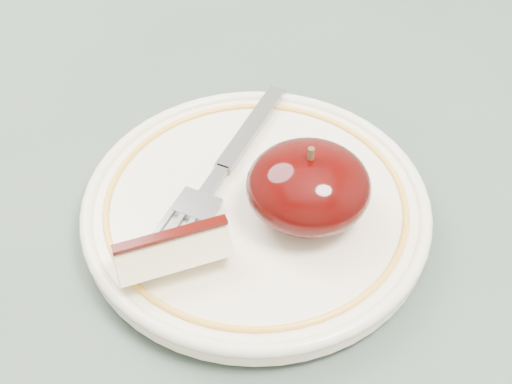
{
  "coord_description": "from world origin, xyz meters",
  "views": [
    {
      "loc": [
        0.06,
        -0.29,
        1.11
      ],
      "look_at": [
        0.06,
        0.02,
        0.78
      ],
      "focal_mm": 50.0,
      "sensor_mm": 36.0,
      "label": 1
    }
  ],
  "objects_px": {
    "table": "(177,317)",
    "plate": "(256,207)",
    "apple_half": "(308,187)",
    "fork": "(222,169)"
  },
  "relations": [
    {
      "from": "table",
      "to": "plate",
      "type": "height_order",
      "value": "plate"
    },
    {
      "from": "table",
      "to": "plate",
      "type": "bearing_deg",
      "value": 17.53
    },
    {
      "from": "apple_half",
      "to": "plate",
      "type": "bearing_deg",
      "value": 165.46
    },
    {
      "from": "apple_half",
      "to": "fork",
      "type": "distance_m",
      "value": 0.07
    },
    {
      "from": "table",
      "to": "apple_half",
      "type": "bearing_deg",
      "value": 6.3
    },
    {
      "from": "plate",
      "to": "fork",
      "type": "bearing_deg",
      "value": 132.47
    },
    {
      "from": "fork",
      "to": "plate",
      "type": "bearing_deg",
      "value": -113.43
    },
    {
      "from": "plate",
      "to": "apple_half",
      "type": "height_order",
      "value": "apple_half"
    },
    {
      "from": "table",
      "to": "fork",
      "type": "bearing_deg",
      "value": 51.09
    },
    {
      "from": "fork",
      "to": "table",
      "type": "bearing_deg",
      "value": 165.19
    }
  ]
}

